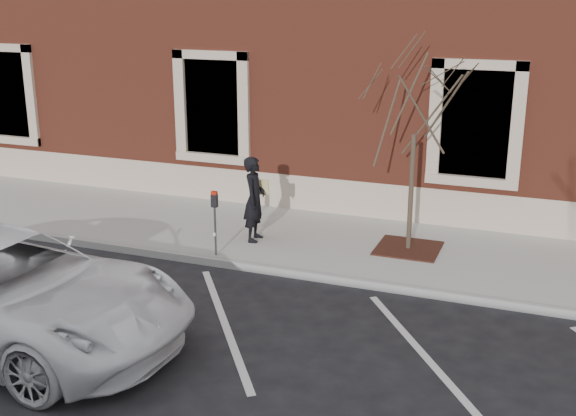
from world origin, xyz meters
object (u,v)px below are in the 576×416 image
at_px(parking_meter, 215,211).
at_px(sapling, 416,101).
at_px(white_truck, 2,290).
at_px(man, 254,199).

bearing_deg(parking_meter, sapling, 48.69).
bearing_deg(white_truck, man, -16.81).
height_order(parking_meter, sapling, sapling).
distance_m(man, parking_meter, 1.13).
height_order(man, sapling, sapling).
bearing_deg(sapling, man, -169.13).
distance_m(parking_meter, white_truck, 4.27).
bearing_deg(sapling, white_truck, -130.70).
bearing_deg(man, sapling, -85.17).
xyz_separation_m(sapling, white_truck, (-4.86, -5.65, -2.25)).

